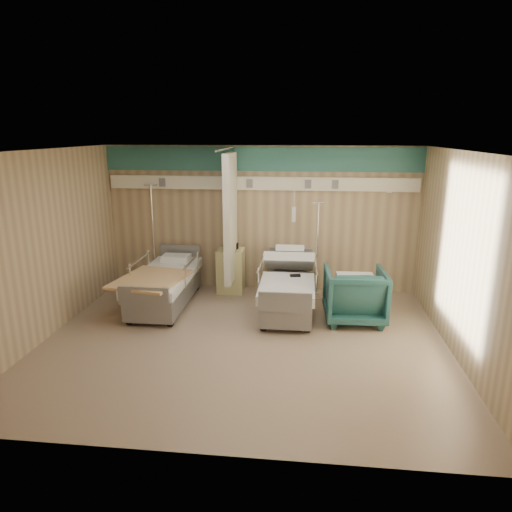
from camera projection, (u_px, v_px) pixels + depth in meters
The scene contains 13 objects.
ground at pixel (244, 342), 6.84m from camera, with size 6.00×5.00×0.00m, color gray.
room_walls at pixel (243, 216), 6.60m from camera, with size 6.04×5.04×2.82m.
bed_right at pixel (288, 294), 7.94m from camera, with size 1.00×2.16×0.63m, color silver, non-canonical shape.
bed_left at pixel (165, 289), 8.18m from camera, with size 1.00×2.16×0.63m, color silver, non-canonical shape.
bedside_cabinet at pixel (231, 271), 8.90m from camera, with size 0.50×0.48×0.85m, color #CBC77E.
visitor_armchair at pixel (355, 295), 7.51m from camera, with size 0.96×0.99×0.90m, color #215353.
waffle_blanket at pixel (357, 268), 7.33m from camera, with size 0.59×0.53×0.07m, color silver.
iv_stand_right at pixel (316, 278), 8.60m from camera, with size 0.33×0.33×1.82m.
iv_stand_left at pixel (155, 268), 9.09m from camera, with size 0.37×0.37×2.08m.
call_remote at pixel (295, 275), 7.86m from camera, with size 0.18×0.08×0.04m, color black.
tan_blanket at pixel (151, 279), 7.65m from camera, with size 1.01×1.27×0.04m, color tan.
toiletry_bag at pixel (232, 246), 8.83m from camera, with size 0.21×0.14×0.12m, color black.
white_cup at pixel (226, 246), 8.81m from camera, with size 0.09×0.09×0.12m, color white.
Camera 1 is at (0.87, -6.20, 3.04)m, focal length 32.00 mm.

